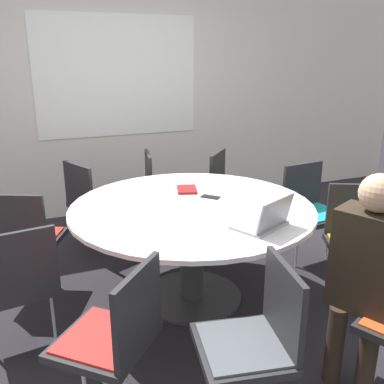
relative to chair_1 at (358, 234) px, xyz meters
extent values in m
plane|color=black|center=(-1.12, 0.47, -0.53)|extent=(16.00, 16.00, 0.00)
cube|color=silver|center=(-1.12, 2.65, 0.82)|extent=(8.00, 0.06, 2.70)
cube|color=white|center=(-1.12, 2.62, 1.02)|extent=(1.80, 0.01, 1.30)
cylinder|color=#333333|center=(-1.12, 0.47, -0.52)|extent=(0.75, 0.75, 0.02)
cylinder|color=#333333|center=(-1.12, 0.47, -0.16)|extent=(0.18, 0.18, 0.70)
cylinder|color=white|center=(-1.12, 0.47, 0.21)|extent=(1.75, 1.75, 0.03)
cylinder|color=silver|center=(-0.56, -0.74, -0.31)|extent=(0.02, 0.02, 0.43)
cube|color=#262628|center=(-0.03, -0.06, -0.07)|extent=(0.58, 0.57, 0.04)
cube|color=gold|center=(-0.03, -0.06, -0.05)|extent=(0.51, 0.50, 0.01)
cube|color=#262628|center=(0.06, 0.11, 0.15)|extent=(0.39, 0.21, 0.40)
cylinder|color=silver|center=(0.13, -0.14, -0.31)|extent=(0.02, 0.02, 0.43)
cylinder|color=silver|center=(-0.19, 0.02, -0.31)|extent=(0.02, 0.02, 0.43)
cube|color=#262628|center=(0.09, 0.59, -0.07)|extent=(0.48, 0.46, 0.04)
cube|color=teal|center=(0.09, 0.59, -0.05)|extent=(0.42, 0.41, 0.01)
cube|color=#262628|center=(0.07, 0.79, 0.15)|extent=(0.42, 0.07, 0.40)
cylinder|color=silver|center=(0.27, 0.61, -0.31)|extent=(0.02, 0.02, 0.43)
cylinder|color=silver|center=(-0.09, 0.57, -0.31)|extent=(0.02, 0.02, 0.43)
cube|color=#262628|center=(-0.29, 1.36, -0.07)|extent=(0.61, 0.61, 0.04)
cube|color=olive|center=(-0.29, 1.36, -0.05)|extent=(0.53, 0.54, 0.01)
cube|color=#262628|center=(-0.43, 1.49, 0.15)|extent=(0.31, 0.32, 0.40)
cylinder|color=silver|center=(-0.16, 1.49, -0.31)|extent=(0.02, 0.02, 0.43)
cylinder|color=silver|center=(-0.41, 1.22, -0.31)|extent=(0.02, 0.02, 0.43)
cube|color=#262628|center=(-0.89, 1.66, -0.07)|extent=(0.50, 0.51, 0.04)
cube|color=#E04C1E|center=(-0.89, 1.66, -0.05)|extent=(0.44, 0.45, 0.01)
cube|color=#262628|center=(-1.08, 1.70, 0.15)|extent=(0.11, 0.42, 0.40)
cylinder|color=silver|center=(-0.85, 1.84, -0.31)|extent=(0.02, 0.02, 0.43)
cylinder|color=silver|center=(-0.92, 1.49, -0.31)|extent=(0.02, 0.02, 0.43)
cube|color=#262628|center=(-1.60, 1.59, -0.07)|extent=(0.56, 0.57, 0.04)
cube|color=red|center=(-1.60, 1.59, -0.05)|extent=(0.49, 0.50, 0.01)
cube|color=#262628|center=(-1.78, 1.51, 0.15)|extent=(0.19, 0.40, 0.40)
cylinder|color=silver|center=(-1.67, 1.75, -0.31)|extent=(0.02, 0.02, 0.43)
cylinder|color=silver|center=(-1.53, 1.42, -0.31)|extent=(0.02, 0.02, 0.43)
cube|color=#262628|center=(-2.22, 0.98, -0.07)|extent=(0.58, 0.57, 0.04)
cube|color=red|center=(-2.22, 0.98, -0.05)|extent=(0.51, 0.50, 0.01)
cube|color=#262628|center=(-2.30, 0.81, 0.15)|extent=(0.39, 0.20, 0.40)
cylinder|color=silver|center=(-2.39, 1.06, -0.31)|extent=(0.02, 0.02, 0.43)
cylinder|color=silver|center=(-2.06, 0.91, -0.31)|extent=(0.02, 0.02, 0.43)
cube|color=#262628|center=(-2.32, 0.31, -0.07)|extent=(0.49, 0.48, 0.04)
cube|color=#E04C1E|center=(-2.32, 0.31, -0.05)|extent=(0.43, 0.42, 0.01)
cube|color=#262628|center=(-2.30, 0.11, 0.15)|extent=(0.42, 0.09, 0.40)
cylinder|color=silver|center=(-2.15, 0.33, -0.31)|extent=(0.02, 0.02, 0.43)
cube|color=#262628|center=(-1.95, -0.42, -0.07)|extent=(0.61, 0.61, 0.04)
cube|color=red|center=(-1.95, -0.42, -0.05)|extent=(0.53, 0.54, 0.01)
cube|color=#262628|center=(-1.81, -0.55, 0.15)|extent=(0.31, 0.33, 0.40)
cylinder|color=silver|center=(-1.83, -0.28, -0.31)|extent=(0.02, 0.02, 0.43)
cube|color=#262628|center=(-1.36, -0.72, -0.07)|extent=(0.50, 0.51, 0.04)
cube|color=#4C5156|center=(-1.36, -0.72, -0.05)|extent=(0.44, 0.45, 0.01)
cube|color=#262628|center=(-1.16, -0.76, 0.15)|extent=(0.11, 0.42, 0.40)
cylinder|color=silver|center=(-1.32, -0.54, -0.31)|extent=(0.02, 0.02, 0.43)
cylinder|color=#2D2319|center=(-0.64, -0.81, -0.29)|extent=(0.10, 0.10, 0.47)
cylinder|color=#2D2319|center=(-0.72, -0.65, -0.29)|extent=(0.10, 0.10, 0.47)
cube|color=#2D2319|center=(-0.59, -0.69, 0.22)|extent=(0.35, 0.42, 0.55)
sphere|color=tan|center=(-0.59, -0.69, 0.60)|extent=(0.20, 0.20, 0.20)
cube|color=#99999E|center=(-0.88, -0.05, 0.23)|extent=(0.40, 0.35, 0.02)
cube|color=#99999E|center=(-0.83, -0.16, 0.34)|extent=(0.33, 0.19, 0.20)
cube|color=black|center=(-0.84, -0.15, 0.34)|extent=(0.29, 0.16, 0.17)
cube|color=maroon|center=(-1.03, 0.81, 0.23)|extent=(0.21, 0.25, 0.02)
cube|color=black|center=(-0.93, 0.58, 0.23)|extent=(0.15, 0.15, 0.01)
cube|color=#661E56|center=(-0.03, 1.17, -0.39)|extent=(0.36, 0.16, 0.28)
camera|label=1|loc=(-2.22, -2.20, 1.25)|focal=40.00mm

